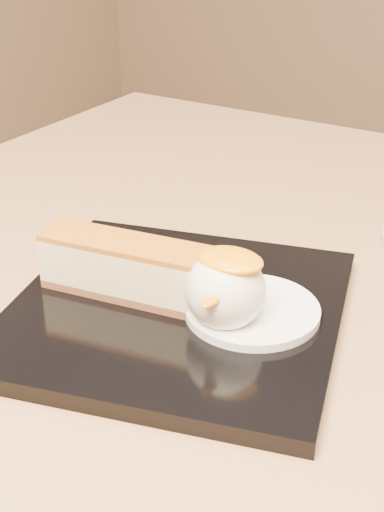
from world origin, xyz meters
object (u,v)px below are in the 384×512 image
Objects in this scene: cheesecake at (130,268)px; ice_cream_scoop at (225,290)px; table at (253,441)px; dessert_plate at (177,311)px.

cheesecake is 0.08m from ice_cream_scoop.
table is at bearing 43.09° from cheesecake.
dessert_plate reaches higher than table.
ice_cream_scoop is at bearing -81.59° from table.
cheesecake reaches higher than dessert_plate.
table is 0.21m from ice_cream_scoop.
dessert_plate is 4.26× the size of ice_cream_scoop.
dessert_plate is 1.70× the size of cheesecake.
cheesecake reaches higher than table.
dessert_plate is at bearing -110.85° from table.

